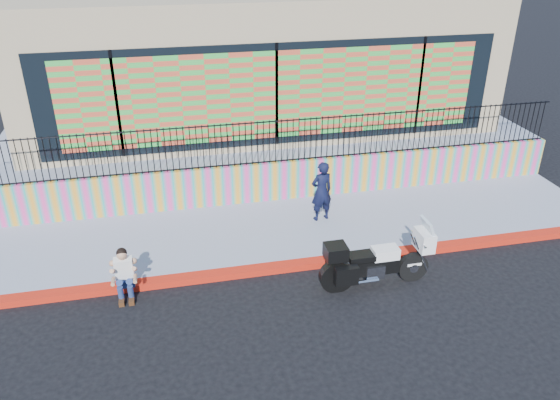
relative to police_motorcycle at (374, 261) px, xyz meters
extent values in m
plane|color=black|center=(-1.02, 0.99, -0.63)|extent=(90.00, 90.00, 0.00)
cube|color=red|center=(-1.02, 0.99, -0.55)|extent=(16.00, 0.30, 0.15)
cube|color=#8E94AB|center=(-1.02, 2.64, -0.55)|extent=(16.00, 3.00, 0.15)
cube|color=#FF439E|center=(-1.02, 4.24, 0.07)|extent=(16.00, 0.20, 1.10)
cube|color=#8E94AB|center=(-1.02, 9.34, 0.00)|extent=(16.00, 10.00, 1.25)
cube|color=tan|center=(-1.02, 9.14, 2.62)|extent=(14.00, 8.00, 4.00)
cube|color=black|center=(-1.02, 5.12, 2.22)|extent=(12.60, 0.04, 2.80)
cube|color=#DE5031|center=(-1.02, 5.09, 2.22)|extent=(11.48, 0.02, 2.40)
cylinder|color=black|center=(0.92, 0.00, -0.29)|extent=(0.67, 0.14, 0.67)
cylinder|color=black|center=(-0.82, 0.00, -0.29)|extent=(0.67, 0.14, 0.67)
cube|color=black|center=(0.05, 0.00, -0.12)|extent=(0.97, 0.29, 0.35)
cube|color=silver|center=(0.00, 0.00, -0.22)|extent=(0.41, 0.35, 0.31)
cube|color=white|center=(0.23, 0.00, 0.17)|extent=(0.56, 0.33, 0.25)
cube|color=black|center=(-0.31, 0.00, 0.15)|extent=(0.56, 0.35, 0.12)
cube|color=white|center=(1.10, 0.00, 0.37)|extent=(0.31, 0.53, 0.43)
cube|color=silver|center=(1.14, 0.00, 0.70)|extent=(0.19, 0.47, 0.35)
cube|color=black|center=(-0.87, 0.00, 0.34)|extent=(0.45, 0.43, 0.31)
cube|color=black|center=(-0.72, -0.31, -0.07)|extent=(0.49, 0.18, 0.41)
cube|color=black|center=(-0.72, 0.31, -0.07)|extent=(0.49, 0.18, 0.41)
cube|color=white|center=(0.92, 0.00, -0.19)|extent=(0.33, 0.16, 0.06)
imported|color=black|center=(-0.34, 2.85, 0.32)|extent=(0.65, 0.49, 1.60)
cube|color=navy|center=(-5.20, 0.95, -0.39)|extent=(0.36, 0.28, 0.18)
cube|color=white|center=(-5.20, 0.91, -0.04)|extent=(0.38, 0.27, 0.54)
sphere|color=tan|center=(-5.20, 0.87, 0.32)|extent=(0.21, 0.21, 0.21)
cube|color=#472814|center=(-5.30, 0.51, -0.58)|extent=(0.11, 0.26, 0.10)
cube|color=#472814|center=(-5.10, 0.51, -0.58)|extent=(0.11, 0.26, 0.10)
camera|label=1|loc=(-4.05, -9.07, 6.41)|focal=35.00mm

